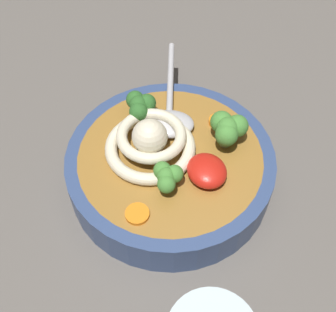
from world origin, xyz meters
The scene contains 10 objects.
table_slab centered at (0.00, 0.00, 1.36)cm, with size 135.94×135.94×2.71cm, color #5B5651.
soup_bowl centered at (1.80, 0.29, 5.20)cm, with size 24.28×24.28×4.81cm.
noodle_pile centered at (3.46, 1.73, 8.96)cm, with size 11.47×11.25×4.61cm.
soup_spoon centered at (6.88, -2.15, 8.33)cm, with size 16.98×10.50×1.60cm.
chili_sauce_dollop centered at (-2.54, -2.40, 8.59)cm, with size 4.74×4.27×2.13cm, color red.
broccoli_floret_front centered at (-2.01, 2.07, 9.42)cm, with size 3.82×3.29×3.02cm.
broccoli_floret_far centered at (8.67, 0.89, 9.70)cm, with size 4.38×3.77×3.46cm.
broccoli_floret_left centered at (0.77, -6.73, 10.05)cm, with size 5.09×4.38×4.02cm.
carrot_slice_near_spoon centered at (4.01, -7.39, 7.82)cm, with size 2.29×2.29×0.59cm, color orange.
carrot_slice_rear centered at (-3.99, 6.35, 7.75)cm, with size 2.55×2.55×0.44cm, color orange.
Camera 1 is at (-25.75, 12.62, 46.03)cm, focal length 45.65 mm.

